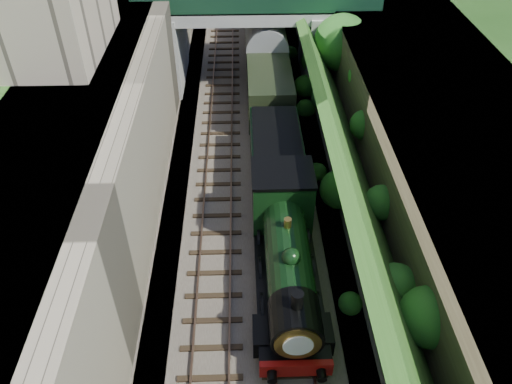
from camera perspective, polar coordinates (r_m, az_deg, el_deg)
The scene contains 14 objects.
ground at distance 20.58m, azimuth 0.73°, elevation -19.24°, with size 160.00×160.00×0.00m, color #1E4714.
trackbed at distance 35.29m, azimuth -0.63°, elevation 9.84°, with size 10.00×90.00×0.20m, color #473F38.
retaining_wall at distance 34.09m, azimuth -10.26°, elevation 14.52°, with size 1.00×90.00×7.00m, color #756B56.
street_plateau_left at distance 34.76m, azimuth -16.15°, elevation 14.11°, with size 6.00×90.00×7.00m, color #262628.
street_plateau_right at distance 35.36m, azimuth 15.40°, elevation 14.00°, with size 8.00×90.00×6.25m, color #262628.
embankment_slope at distance 32.35m, azimuth 8.54°, elevation 11.87°, with size 4.63×90.00×6.36m.
track_left at distance 35.24m, azimuth -3.93°, elevation 9.98°, with size 2.50×90.00×0.20m.
track_right at distance 35.26m, azimuth 1.35°, elevation 10.08°, with size 2.50×90.00×0.20m.
road_bridge at distance 37.22m, azimuth 0.70°, elevation 18.26°, with size 16.00×6.40×7.25m.
building_near at distance 27.58m, azimuth -21.78°, elevation 18.79°, with size 4.00×8.00×4.00m, color gray.
tree at distance 33.61m, azimuth 9.89°, elevation 16.34°, with size 3.60×3.80×6.60m.
locomotive at distance 21.70m, azimuth 3.50°, elevation -6.91°, with size 3.10×10.22×3.83m.
tender at distance 27.43m, azimuth 2.27°, elevation 3.90°, with size 2.70×6.00×3.05m.
coach_front at distance 38.18m, azimuth 1.07°, elevation 15.53°, with size 2.90×18.00×3.70m.
Camera 1 is at (-0.59, -10.64, 17.60)m, focal length 35.00 mm.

